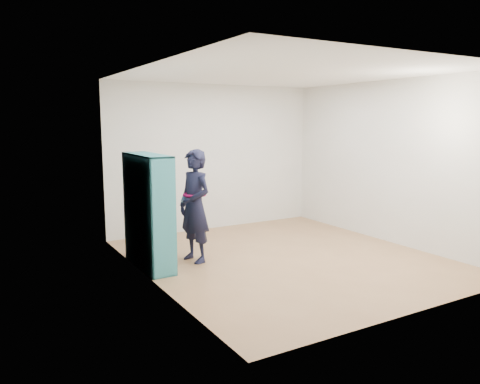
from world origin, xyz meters
TOP-DOWN VIEW (x-y plane):
  - floor at (0.00, 0.00)m, footprint 4.50×4.50m
  - ceiling at (0.00, 0.00)m, footprint 4.50×4.50m
  - wall_left at (-2.00, 0.00)m, footprint 0.02×4.50m
  - wall_right at (2.00, 0.00)m, footprint 0.02×4.50m
  - wall_back at (0.00, 2.25)m, footprint 4.00×0.02m
  - wall_front at (0.00, -2.25)m, footprint 4.00×0.02m
  - bookshelf at (-1.85, 0.64)m, footprint 0.33×1.14m
  - person at (-1.19, 0.54)m, footprint 0.49×0.64m
  - smartphone at (-1.33, 0.59)m, footprint 0.05×0.09m

SIDE VIEW (x-z plane):
  - floor at x=0.00m, z-range 0.00..0.00m
  - bookshelf at x=-1.85m, z-range -0.02..1.51m
  - person at x=-1.19m, z-range 0.00..1.58m
  - smartphone at x=-1.33m, z-range 0.83..0.95m
  - wall_left at x=-2.00m, z-range 0.00..2.60m
  - wall_right at x=2.00m, z-range 0.00..2.60m
  - wall_back at x=0.00m, z-range 0.00..2.60m
  - wall_front at x=0.00m, z-range 0.00..2.60m
  - ceiling at x=0.00m, z-range 2.60..2.60m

